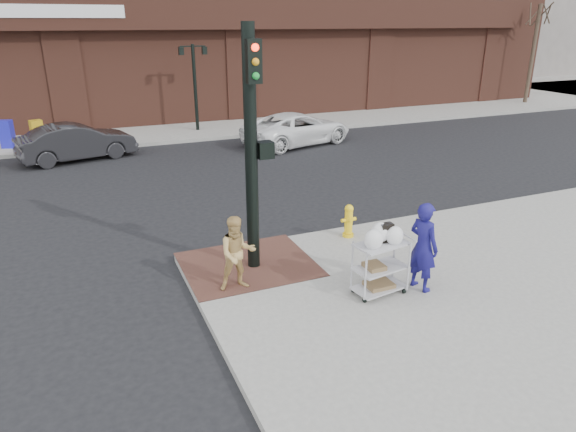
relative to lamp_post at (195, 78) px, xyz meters
name	(u,v)px	position (x,y,z in m)	size (l,w,h in m)	color
ground	(289,283)	(-2.00, -16.00, -2.62)	(220.00, 220.00, 0.00)	black
sidewalk_far	(275,86)	(10.50, 16.00, -2.54)	(65.00, 36.00, 0.15)	gray
brick_curb_ramp	(248,264)	(-2.60, -15.10, -2.46)	(2.80, 2.40, 0.01)	#4F2925
bare_tree_a	(541,2)	(22.00, 0.50, 3.65)	(1.80, 1.80, 7.20)	#382B21
lamp_post	(195,78)	(0.00, 0.00, 0.00)	(1.32, 0.22, 4.00)	black
traffic_signal_pole	(252,145)	(-2.48, -15.23, 0.21)	(0.61, 0.51, 5.00)	black
woman_blue	(423,247)	(0.20, -17.45, -1.57)	(0.66, 0.43, 1.80)	navy
pedestrian_tan	(237,253)	(-3.12, -16.03, -1.71)	(0.74, 0.57, 1.52)	tan
sedan_dark	(77,142)	(-5.60, -3.34, -1.90)	(1.52, 4.37, 1.44)	black
minivan_white	(297,129)	(3.47, -4.22, -1.92)	(2.33, 5.05, 1.40)	white
utility_cart	(380,263)	(-0.66, -17.30, -1.82)	(1.10, 0.72, 1.43)	#B1B0B6
fire_hydrant	(349,220)	(0.19, -14.59, -2.04)	(0.39, 0.27, 0.83)	yellow
newsbox_yellow	(37,133)	(-7.07, -0.78, -1.92)	(0.46, 0.42, 1.10)	gold
newsbox_blue	(7,134)	(-8.23, -0.58, -1.90)	(0.48, 0.43, 1.14)	#1C1DBC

